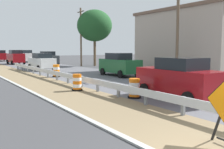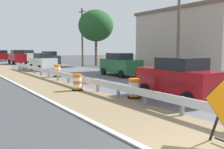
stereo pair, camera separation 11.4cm
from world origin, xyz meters
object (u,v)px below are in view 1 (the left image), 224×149
(car_lead_near_lane, at_px, (0,56))
(car_lead_far_lane, at_px, (179,78))
(traffic_barrel_close, at_px, (77,83))
(utility_pole_mid, at_px, (81,36))
(car_trailing_near_lane, at_px, (119,64))
(car_distant_a, at_px, (27,56))
(traffic_barrel_nearest, at_px, (134,89))
(car_mid_far_lane, at_px, (48,58))
(car_trailing_far_lane, at_px, (16,57))
(car_distant_b, at_px, (42,61))
(traffic_barrel_mid, at_px, (56,71))
(utility_pole_near, at_px, (177,31))

(car_lead_near_lane, height_order, car_lead_far_lane, car_lead_near_lane)
(traffic_barrel_close, xyz_separation_m, utility_pole_mid, (9.43, 18.09, 3.67))
(traffic_barrel_close, distance_m, car_trailing_near_lane, 8.46)
(car_distant_a, bearing_deg, traffic_barrel_nearest, -6.77)
(traffic_barrel_nearest, relative_size, utility_pole_mid, 0.12)
(car_lead_near_lane, bearing_deg, car_mid_far_lane, -167.13)
(traffic_barrel_nearest, relative_size, car_trailing_far_lane, 0.23)
(traffic_barrel_close, height_order, car_trailing_far_lane, car_trailing_far_lane)
(car_distant_a, xyz_separation_m, car_distant_b, (-3.25, -18.24, -0.11))
(traffic_barrel_nearest, relative_size, car_distant_b, 0.21)
(traffic_barrel_nearest, relative_size, car_lead_near_lane, 0.21)
(traffic_barrel_nearest, xyz_separation_m, traffic_barrel_mid, (0.24, 10.94, 0.05))
(car_mid_far_lane, height_order, utility_pole_mid, utility_pole_mid)
(car_lead_near_lane, height_order, car_distant_b, car_lead_near_lane)
(car_distant_b, distance_m, utility_pole_mid, 7.80)
(traffic_barrel_close, xyz_separation_m, car_distant_b, (2.92, 15.15, 0.53))
(car_lead_near_lane, xyz_separation_m, car_distant_b, (0.08, -24.53, -0.09))
(car_mid_far_lane, bearing_deg, car_trailing_near_lane, 3.10)
(car_trailing_far_lane, distance_m, car_distant_a, 6.14)
(traffic_barrel_nearest, distance_m, car_lead_far_lane, 2.21)
(car_trailing_far_lane, xyz_separation_m, car_distant_b, (-0.13, -12.95, -0.14))
(traffic_barrel_close, distance_m, car_distant_a, 33.96)
(car_mid_far_lane, bearing_deg, utility_pole_mid, 40.75)
(car_lead_far_lane, bearing_deg, car_distant_a, -3.00)
(traffic_barrel_close, bearing_deg, utility_pole_near, 7.53)
(traffic_barrel_mid, xyz_separation_m, car_distant_b, (1.29, 7.75, 0.48))
(traffic_barrel_mid, height_order, utility_pole_near, utility_pole_near)
(car_lead_far_lane, distance_m, utility_pole_mid, 24.03)
(traffic_barrel_nearest, xyz_separation_m, car_mid_far_lane, (4.76, 25.61, 0.58))
(car_trailing_near_lane, bearing_deg, car_distant_a, -177.94)
(car_trailing_near_lane, bearing_deg, utility_pole_near, 39.82)
(traffic_barrel_mid, bearing_deg, car_mid_far_lane, 72.88)
(car_lead_near_lane, xyz_separation_m, car_mid_far_lane, (3.31, -17.60, -0.04))
(car_distant_a, bearing_deg, car_trailing_near_lane, 1.64)
(traffic_barrel_nearest, relative_size, traffic_barrel_mid, 0.90)
(car_trailing_far_lane, xyz_separation_m, utility_pole_near, (6.73, -26.81, 2.74))
(car_trailing_far_lane, bearing_deg, car_lead_far_lane, 178.39)
(car_lead_far_lane, height_order, utility_pole_mid, utility_pole_mid)
(traffic_barrel_close, relative_size, utility_pole_near, 0.13)
(car_distant_a, relative_size, utility_pole_mid, 0.59)
(traffic_barrel_close, height_order, utility_pole_near, utility_pole_near)
(car_mid_far_lane, bearing_deg, traffic_barrel_mid, -15.81)
(traffic_barrel_nearest, height_order, car_mid_far_lane, car_mid_far_lane)
(car_lead_far_lane, bearing_deg, car_trailing_near_lane, -18.19)
(car_trailing_near_lane, xyz_separation_m, car_lead_far_lane, (-3.62, -10.03, -0.02))
(car_trailing_near_lane, height_order, car_lead_far_lane, car_trailing_near_lane)
(traffic_barrel_nearest, bearing_deg, traffic_barrel_mid, 88.74)
(car_distant_a, xyz_separation_m, utility_pole_mid, (3.26, -15.30, 3.03))
(car_trailing_far_lane, distance_m, utility_pole_near, 27.77)
(car_distant_b, bearing_deg, car_lead_far_lane, 178.66)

